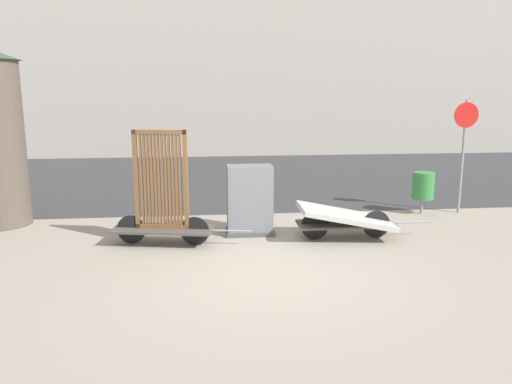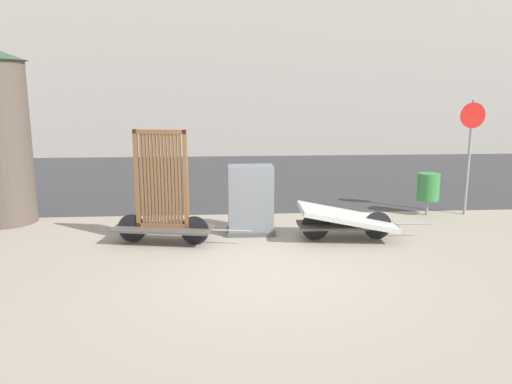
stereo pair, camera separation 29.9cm
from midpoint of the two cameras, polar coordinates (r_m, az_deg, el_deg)
name	(u,v)px [view 2 (the right image)]	position (r m, az deg, el deg)	size (l,w,h in m)	color
ground_plane	(263,271)	(7.57, 1.96, -9.03)	(60.00, 60.00, 0.00)	gray
road_strip	(241,176)	(15.73, -1.24, 1.82)	(56.00, 9.80, 0.01)	#38383A
bike_cart_with_bedframe	(163,205)	(8.83, -9.68, -1.46)	(2.47, 0.97, 2.01)	#4C4742
bike_cart_with_mattress	(347,219)	(9.19, 11.28, -3.09)	(2.46, 0.99, 0.63)	#4C4742
utility_cabinet	(251,202)	(9.32, 0.30, -1.17)	(0.89, 0.55, 1.30)	#4C4C4C
trash_bin	(428,187)	(11.40, 19.81, 0.55)	(0.46, 0.46, 0.92)	gray
sign_post	(470,142)	(11.63, 23.99, 5.29)	(0.54, 0.06, 2.46)	gray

